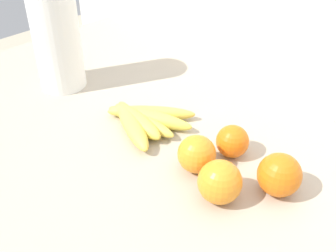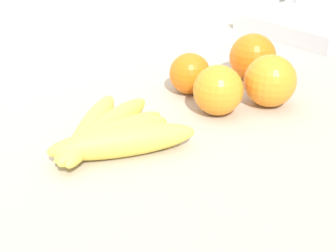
% 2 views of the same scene
% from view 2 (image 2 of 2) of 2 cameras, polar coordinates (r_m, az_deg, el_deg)
% --- Properties ---
extents(wall_back, '(2.13, 0.06, 1.30)m').
position_cam_2_polar(wall_back, '(1.18, -4.84, -2.20)').
color(wall_back, silver).
rests_on(wall_back, ground).
extents(banana_bunch, '(0.21, 0.20, 0.04)m').
position_cam_2_polar(banana_bunch, '(0.64, -6.98, -0.99)').
color(banana_bunch, '#E9CA4C').
rests_on(banana_bunch, counter).
extents(orange_right, '(0.07, 0.07, 0.07)m').
position_cam_2_polar(orange_right, '(0.80, 2.63, 6.31)').
color(orange_right, orange).
rests_on(orange_right, counter).
extents(orange_far_right, '(0.08, 0.08, 0.08)m').
position_cam_2_polar(orange_far_right, '(0.77, 12.04, 5.28)').
color(orange_far_right, orange).
rests_on(orange_far_right, counter).
extents(orange_back_right, '(0.08, 0.08, 0.08)m').
position_cam_2_polar(orange_back_right, '(0.87, 10.12, 8.17)').
color(orange_back_right, orange).
rests_on(orange_back_right, counter).
extents(orange_center, '(0.08, 0.08, 0.08)m').
position_cam_2_polar(orange_center, '(0.73, 6.03, 4.30)').
color(orange_center, orange).
rests_on(orange_center, counter).
extents(sink_basin, '(0.39, 0.27, 0.23)m').
position_cam_2_polar(sink_basin, '(1.26, 18.71, 12.21)').
color(sink_basin, '#B7BABF').
rests_on(sink_basin, counter).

